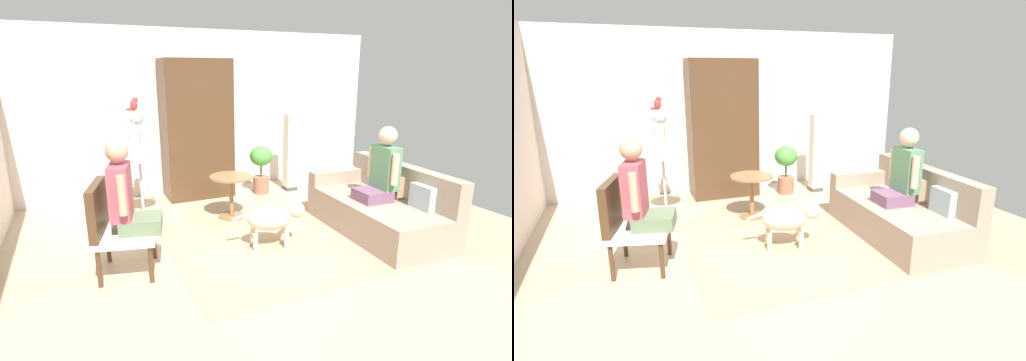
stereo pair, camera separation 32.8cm
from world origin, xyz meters
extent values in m
plane|color=tan|center=(0.00, 0.00, 0.00)|extent=(6.77, 6.77, 0.00)
cube|color=silver|center=(0.00, 2.67, 1.29)|extent=(6.24, 0.12, 2.57)
cube|color=tan|center=(0.11, 0.08, 0.00)|extent=(2.44, 2.32, 0.01)
cube|color=gray|center=(1.37, -0.12, 0.21)|extent=(1.01, 1.88, 0.42)
cube|color=gray|center=(1.74, -0.14, 0.62)|extent=(0.27, 1.85, 0.40)
cube|color=gray|center=(1.41, 0.70, 0.51)|extent=(0.93, 0.23, 0.19)
cube|color=#9EB2B7|center=(1.59, -0.60, 0.56)|extent=(0.12, 0.32, 0.28)
cube|color=tan|center=(1.62, -0.09, 0.56)|extent=(0.12, 0.33, 0.28)
cylinder|color=#4C331E|center=(-1.28, 0.28, 0.19)|extent=(0.04, 0.04, 0.37)
cylinder|color=#4C331E|center=(-1.40, -0.23, 0.19)|extent=(0.04, 0.04, 0.37)
cylinder|color=#4C331E|center=(-1.73, 0.39, 0.19)|extent=(0.04, 0.04, 0.37)
cylinder|color=#4C331E|center=(-1.85, -0.12, 0.19)|extent=(0.04, 0.04, 0.37)
cube|color=white|center=(-1.56, 0.08, 0.40)|extent=(0.70, 0.74, 0.06)
cube|color=#4C331E|center=(-1.80, 0.14, 0.68)|extent=(0.22, 0.62, 0.49)
cube|color=#754D6A|center=(1.28, -0.12, 0.49)|extent=(0.40, 0.37, 0.14)
cube|color=#598C66|center=(1.44, -0.13, 0.81)|extent=(0.20, 0.36, 0.52)
sphere|color=#DDB293|center=(1.44, -0.13, 1.20)|extent=(0.22, 0.22, 0.22)
cylinder|color=#DDB293|center=(1.39, -0.34, 0.84)|extent=(0.08, 0.08, 0.36)
cylinder|color=#DDB293|center=(1.41, 0.09, 0.84)|extent=(0.08, 0.08, 0.36)
cube|color=#607556|center=(-1.42, 0.04, 0.50)|extent=(0.47, 0.45, 0.14)
cube|color=#B24C59|center=(-1.58, 0.08, 0.84)|extent=(0.26, 0.40, 0.53)
sphere|color=tan|center=(-1.58, 0.08, 1.23)|extent=(0.21, 0.21, 0.21)
cylinder|color=tan|center=(-1.49, 0.29, 0.86)|extent=(0.08, 0.08, 0.37)
cylinder|color=tan|center=(-1.60, -0.14, 0.86)|extent=(0.08, 0.08, 0.37)
cylinder|color=olive|center=(-0.08, 1.09, 0.57)|extent=(0.57, 0.57, 0.02)
cylinder|color=olive|center=(-0.08, 1.09, 0.28)|extent=(0.06, 0.06, 0.56)
cylinder|color=olive|center=(-0.08, 1.09, 0.01)|extent=(0.34, 0.34, 0.03)
ellipsoid|color=beige|center=(-0.03, 0.03, 0.34)|extent=(0.56, 0.39, 0.28)
sphere|color=beige|center=(0.27, -0.05, 0.42)|extent=(0.19, 0.19, 0.19)
cone|color=beige|center=(0.28, 0.00, 0.52)|extent=(0.06, 0.06, 0.06)
cone|color=beige|center=(0.26, -0.09, 0.52)|extent=(0.06, 0.06, 0.06)
cylinder|color=beige|center=(-0.35, 0.11, 0.38)|extent=(0.18, 0.08, 0.10)
cylinder|color=beige|center=(0.16, 0.07, 0.10)|extent=(0.06, 0.06, 0.20)
cylinder|color=beige|center=(0.12, -0.10, 0.10)|extent=(0.06, 0.06, 0.20)
cylinder|color=beige|center=(-0.18, 0.15, 0.10)|extent=(0.06, 0.06, 0.20)
cylinder|color=beige|center=(-0.22, -0.01, 0.10)|extent=(0.06, 0.06, 0.20)
cylinder|color=silver|center=(-1.17, 1.61, 0.01)|extent=(0.36, 0.36, 0.03)
cylinder|color=silver|center=(-1.17, 1.61, 0.40)|extent=(0.04, 0.04, 0.80)
cylinder|color=silver|center=(-1.17, 1.61, 0.81)|extent=(0.46, 0.46, 0.02)
cylinder|color=silver|center=(-0.96, 1.61, 1.08)|extent=(0.01, 0.01, 0.54)
cylinder|color=silver|center=(-1.00, 1.74, 1.08)|extent=(0.01, 0.01, 0.54)
cylinder|color=silver|center=(-1.11, 1.82, 1.08)|extent=(0.01, 0.01, 0.54)
cylinder|color=silver|center=(-1.24, 1.82, 1.08)|extent=(0.01, 0.01, 0.54)
cylinder|color=silver|center=(-1.35, 1.74, 1.08)|extent=(0.01, 0.01, 0.54)
cylinder|color=silver|center=(-1.39, 1.61, 1.08)|extent=(0.01, 0.01, 0.54)
cylinder|color=silver|center=(-1.35, 1.48, 1.08)|extent=(0.01, 0.01, 0.54)
cylinder|color=silver|center=(-1.24, 1.41, 1.08)|extent=(0.01, 0.01, 0.54)
cylinder|color=silver|center=(-1.11, 1.41, 1.08)|extent=(0.01, 0.01, 0.54)
cylinder|color=silver|center=(-1.00, 1.48, 1.08)|extent=(0.01, 0.01, 0.54)
sphere|color=silver|center=(-1.17, 1.61, 1.35)|extent=(0.18, 0.18, 0.18)
ellipsoid|color=red|center=(-1.19, 1.61, 1.52)|extent=(0.09, 0.10, 0.14)
sphere|color=red|center=(-1.17, 1.61, 1.58)|extent=(0.07, 0.07, 0.07)
cone|color=#D8BF4C|center=(-1.14, 1.61, 1.58)|extent=(0.03, 0.02, 0.02)
ellipsoid|color=red|center=(-1.23, 1.61, 1.46)|extent=(0.12, 0.03, 0.04)
cylinder|color=#996047|center=(0.77, 1.96, 0.14)|extent=(0.26, 0.26, 0.27)
cylinder|color=brown|center=(0.77, 1.96, 0.37)|extent=(0.03, 0.03, 0.20)
ellipsoid|color=#4A9A3E|center=(0.77, 1.96, 0.62)|extent=(0.36, 0.36, 0.33)
cube|color=#4C4742|center=(1.29, 1.93, 0.03)|extent=(0.20, 0.20, 0.06)
cube|color=white|center=(1.29, 1.93, 0.66)|extent=(0.18, 0.18, 1.20)
cube|color=#4C331E|center=(-0.19, 2.26, 1.06)|extent=(1.03, 0.56, 2.12)
camera|label=1|loc=(-1.92, -3.74, 1.94)|focal=28.08mm
camera|label=2|loc=(-1.61, -3.86, 1.94)|focal=28.08mm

